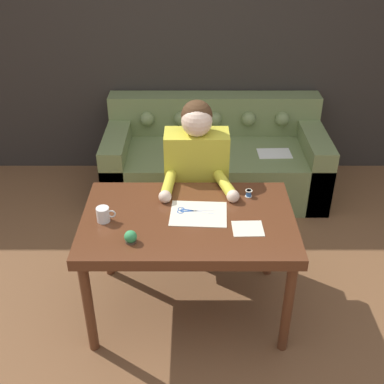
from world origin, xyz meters
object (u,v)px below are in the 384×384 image
object	(u,v)px
scissors	(188,211)
mug	(103,215)
couch	(214,160)
pin_cushion	(130,237)
thread_spool	(248,193)
person	(196,184)
dining_table	(188,228)

from	to	relation	value
scissors	mug	xyz separation A→B (m)	(-0.49, -0.10, 0.04)
couch	pin_cushion	distance (m)	1.91
scissors	thread_spool	distance (m)	0.41
couch	person	bearing A→B (deg)	-100.02
mug	pin_cushion	xyz separation A→B (m)	(0.18, -0.20, -0.01)
pin_cushion	person	bearing A→B (deg)	65.12
couch	pin_cushion	size ratio (longest dim) A/B	26.89
scissors	thread_spool	bearing A→B (deg)	24.05
dining_table	thread_spool	distance (m)	0.45
scissors	person	bearing A→B (deg)	84.29
mug	pin_cushion	world-z (taller)	mug
scissors	thread_spool	xyz separation A→B (m)	(0.37, 0.17, 0.02)
dining_table	mug	world-z (taller)	mug
person	mug	xyz separation A→B (m)	(-0.54, -0.59, 0.14)
dining_table	couch	world-z (taller)	couch
scissors	pin_cushion	world-z (taller)	pin_cushion
dining_table	pin_cushion	size ratio (longest dim) A/B	17.64
thread_spool	couch	bearing A→B (deg)	96.61
couch	person	size ratio (longest dim) A/B	1.56
dining_table	thread_spool	size ratio (longest dim) A/B	28.02
dining_table	person	bearing A→B (deg)	84.45
thread_spool	pin_cushion	bearing A→B (deg)	-145.94
person	mug	world-z (taller)	person
thread_spool	scissors	bearing A→B (deg)	-155.95
couch	scissors	size ratio (longest dim) A/B	8.48
mug	thread_spool	size ratio (longest dim) A/B	2.51
person	mug	size ratio (longest dim) A/B	10.90
scissors	pin_cushion	bearing A→B (deg)	-136.56
couch	mug	world-z (taller)	mug
scissors	pin_cushion	xyz separation A→B (m)	(-0.32, -0.30, 0.03)
person	thread_spool	world-z (taller)	person
dining_table	couch	xyz separation A→B (m)	(0.23, 1.53, -0.36)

